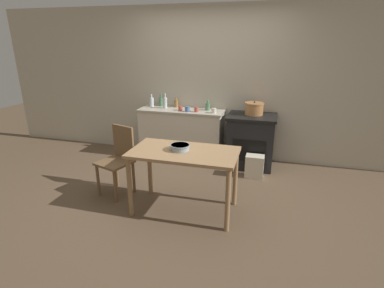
% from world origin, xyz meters
% --- Properties ---
extents(ground_plane, '(14.00, 14.00, 0.00)m').
position_xyz_m(ground_plane, '(0.00, 0.00, 0.00)').
color(ground_plane, brown).
extents(wall_back, '(8.00, 0.07, 2.55)m').
position_xyz_m(wall_back, '(0.00, 1.58, 1.27)').
color(wall_back, beige).
rests_on(wall_back, ground_plane).
extents(counter_cabinet, '(1.46, 0.51, 0.87)m').
position_xyz_m(counter_cabinet, '(-0.43, 1.31, 0.43)').
color(counter_cabinet, beige).
rests_on(counter_cabinet, ground_plane).
extents(stove, '(0.77, 0.64, 0.86)m').
position_xyz_m(stove, '(0.78, 1.25, 0.43)').
color(stove, black).
rests_on(stove, ground_plane).
extents(work_table, '(1.25, 0.68, 0.77)m').
position_xyz_m(work_table, '(0.14, -0.38, 0.66)').
color(work_table, '#A87F56').
rests_on(work_table, ground_plane).
extents(chair, '(0.50, 0.50, 0.92)m').
position_xyz_m(chair, '(-0.85, -0.18, 0.50)').
color(chair, brown).
rests_on(chair, ground_plane).
extents(flour_sack, '(0.27, 0.19, 0.35)m').
position_xyz_m(flour_sack, '(0.89, 0.80, 0.17)').
color(flour_sack, beige).
rests_on(flour_sack, ground_plane).
extents(stock_pot, '(0.30, 0.30, 0.22)m').
position_xyz_m(stock_pot, '(0.79, 1.31, 0.95)').
color(stock_pot, '#B77A47').
rests_on(stock_pot, stove).
extents(mixing_bowl_large, '(0.23, 0.23, 0.07)m').
position_xyz_m(mixing_bowl_large, '(0.09, -0.37, 0.81)').
color(mixing_bowl_large, '#93A8B2').
rests_on(mixing_bowl_large, work_table).
extents(bottle_far_left, '(0.08, 0.08, 0.22)m').
position_xyz_m(bottle_far_left, '(-1.01, 1.41, 0.95)').
color(bottle_far_left, silver).
rests_on(bottle_far_left, counter_cabinet).
extents(bottle_left, '(0.06, 0.06, 0.26)m').
position_xyz_m(bottle_left, '(-0.73, 1.33, 0.97)').
color(bottle_left, silver).
rests_on(bottle_left, counter_cabinet).
extents(bottle_mid_left, '(0.07, 0.07, 0.21)m').
position_xyz_m(bottle_mid_left, '(-0.87, 1.48, 0.95)').
color(bottle_mid_left, '#517F5B').
rests_on(bottle_mid_left, counter_cabinet).
extents(bottle_center_left, '(0.08, 0.08, 0.17)m').
position_xyz_m(bottle_center_left, '(0.02, 1.38, 0.93)').
color(bottle_center_left, '#517F5B').
rests_on(bottle_center_left, counter_cabinet).
extents(bottle_center, '(0.07, 0.07, 0.17)m').
position_xyz_m(bottle_center, '(-0.57, 1.46, 0.93)').
color(bottle_center, olive).
rests_on(bottle_center, counter_cabinet).
extents(cup_center_right, '(0.08, 0.08, 0.08)m').
position_xyz_m(cup_center_right, '(0.16, 1.20, 0.91)').
color(cup_center_right, silver).
rests_on(cup_center_right, counter_cabinet).
extents(cup_mid_right, '(0.07, 0.07, 0.08)m').
position_xyz_m(cup_mid_right, '(-0.42, 1.23, 0.90)').
color(cup_mid_right, '#B74C42').
rests_on(cup_mid_right, counter_cabinet).
extents(cup_right, '(0.08, 0.08, 0.09)m').
position_xyz_m(cup_right, '(-0.28, 1.18, 0.91)').
color(cup_right, '#4C6B99').
rests_on(cup_right, counter_cabinet).
extents(cup_far_right, '(0.07, 0.07, 0.08)m').
position_xyz_m(cup_far_right, '(-0.13, 1.21, 0.91)').
color(cup_far_right, '#B74C42').
rests_on(cup_far_right, counter_cabinet).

